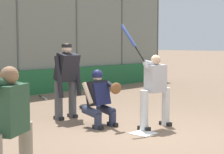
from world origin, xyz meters
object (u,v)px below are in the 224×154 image
Objects in this scene: spare_bat_by_padding at (44,98)px; catcher_behind_plate at (100,97)px; umpire_home at (67,79)px; batter_on_deck at (10,127)px; spare_bat_near_backstop at (117,87)px; fielding_glove_on_dirt at (84,106)px; baseball_loose at (18,130)px; batter_at_plate at (155,88)px.

catcher_behind_plate is at bearing 1.49° from spare_bat_by_padding.
umpire_home is 4.56m from batter_on_deck.
catcher_behind_plate is 1.50× the size of spare_bat_by_padding.
spare_bat_near_backstop is 2.20× the size of fielding_glove_on_dirt.
spare_bat_near_backstop is 5.00m from fielding_glove_on_dirt.
spare_bat_near_backstop is 7.89m from baseball_loose.
batter_at_plate reaches higher than spare_bat_near_backstop.
spare_bat_near_backstop is (-8.87, -6.42, -0.80)m from batter_on_deck.
umpire_home is at bearing -169.75° from baseball_loose.
batter_at_plate is at bearing 108.68° from umpire_home.
fielding_glove_on_dirt is at bearing -97.50° from batter_at_plate.
catcher_behind_plate reaches higher than baseball_loose.
baseball_loose is at bearing -27.50° from catcher_behind_plate.
catcher_behind_plate is 0.69× the size of umpire_home.
batter_on_deck is at bearing 55.76° from baseball_loose.
batter_on_deck is (3.39, 3.04, -0.13)m from umpire_home.
umpire_home is at bearing -20.91° from spare_bat_near_backstop.
batter_on_deck is at bearing 17.70° from batter_at_plate.
batter_at_plate reaches higher than spare_bat_by_padding.
spare_bat_by_padding is 4.47m from baseball_loose.
fielding_glove_on_dirt is at bearing -20.71° from spare_bat_near_backstop.
spare_bat_near_backstop is 3.96m from spare_bat_by_padding.
batter_at_plate is 2.99m from fielding_glove_on_dirt.
baseball_loose is (6.99, 3.65, 0.00)m from spare_bat_near_backstop.
baseball_loose is (3.06, 3.26, 0.00)m from spare_bat_by_padding.
baseball_loose is (1.51, 0.27, -0.92)m from umpire_home.
umpire_home is 5.39× the size of fielding_glove_on_dirt.
umpire_home is 23.93× the size of baseball_loose.
batter_on_deck reaches higher than spare_bat_by_padding.
baseball_loose is at bearing 11.81° from umpire_home.
catcher_behind_plate is 3.72× the size of fielding_glove_on_dirt.
umpire_home reaches higher than fielding_glove_on_dirt.
batter_at_plate is at bearing 140.01° from baseball_loose.
batter_at_plate is 4.15m from batter_on_deck.
spare_bat_by_padding is at bearing -95.75° from batter_at_plate.
spare_bat_near_backstop is at bearing -146.78° from umpire_home.
umpire_home is 1.79m from baseball_loose.
batter_at_plate is 1.03× the size of batter_on_deck.
catcher_behind_plate is 0.58× the size of batter_on_deck.
baseball_loose is at bearing -24.99° from spare_bat_near_backstop.
catcher_behind_plate reaches higher than spare_bat_by_padding.
batter_at_plate reaches higher than baseball_loose.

